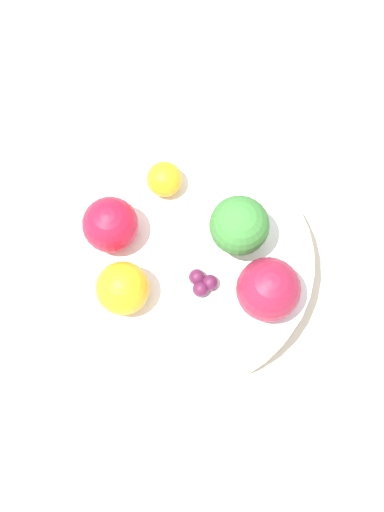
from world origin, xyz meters
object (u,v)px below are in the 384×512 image
object	(u,v)px
orange_front	(123,288)
apple_red	(268,289)
orange_back	(164,179)
bowl	(192,266)
broccoli	(239,226)
apple_green	(111,223)
grape_cluster	(202,283)

from	to	relation	value
orange_front	apple_red	bearing A→B (deg)	107.42
apple_red	orange_back	distance (m)	0.15
bowl	broccoli	xyz separation A→B (m)	(-0.03, 0.03, 0.06)
apple_green	grape_cluster	xyz separation A→B (m)	(0.02, 0.10, -0.02)
apple_green	grape_cluster	distance (m)	0.10
apple_red	orange_back	bearing A→B (deg)	-121.42
bowl	grape_cluster	world-z (taller)	grape_cluster
bowl	orange_front	xyz separation A→B (m)	(0.05, -0.05, 0.05)
apple_red	broccoli	bearing A→B (deg)	-137.83
apple_green	orange_back	size ratio (longest dim) A/B	1.53
broccoli	apple_green	bearing A→B (deg)	-74.68
apple_red	orange_front	world-z (taller)	apple_red
apple_green	grape_cluster	size ratio (longest dim) A/B	1.84
apple_green	orange_front	distance (m)	0.06
broccoli	grape_cluster	bearing A→B (deg)	-17.56
orange_front	grape_cluster	size ratio (longest dim) A/B	1.72
apple_green	broccoli	bearing A→B (deg)	105.32
bowl	orange_back	xyz separation A→B (m)	(-0.06, -0.05, 0.04)
broccoli	orange_front	world-z (taller)	broccoli
apple_green	orange_front	size ratio (longest dim) A/B	1.07
apple_red	grape_cluster	world-z (taller)	apple_red
orange_back	apple_green	bearing A→B (deg)	-26.73
bowl	orange_front	size ratio (longest dim) A/B	4.75
apple_red	apple_green	distance (m)	0.16
bowl	apple_green	world-z (taller)	apple_green
bowl	broccoli	bearing A→B (deg)	133.74
apple_green	apple_red	bearing A→B (deg)	84.30
grape_cluster	orange_back	bearing A→B (deg)	-141.74
bowl	orange_back	distance (m)	0.09
apple_red	orange_back	xyz separation A→B (m)	(-0.08, -0.13, -0.01)
bowl	apple_green	size ratio (longest dim) A/B	4.44
broccoli	apple_red	size ratio (longest dim) A/B	1.12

